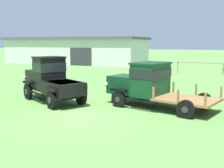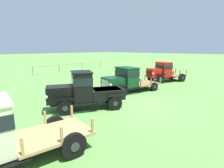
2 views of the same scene
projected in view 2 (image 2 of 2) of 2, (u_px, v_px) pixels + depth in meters
ground_plane at (140, 105)px, 11.53m from camera, size 240.00×240.00×0.00m
paddock_fence at (72, 65)px, 29.33m from camera, size 13.60×0.38×1.23m
vintage_truck_second_in_line at (85, 91)px, 10.69m from camera, size 4.75×3.60×2.35m
vintage_truck_midrow_center at (125, 79)px, 14.83m from camera, size 5.66×3.37×2.14m
vintage_truck_far_side at (162, 71)px, 19.56m from camera, size 4.84×3.50×2.20m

